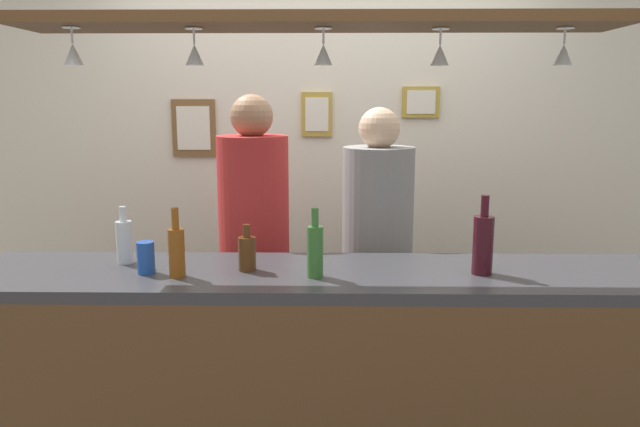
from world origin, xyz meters
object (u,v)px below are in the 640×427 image
person_right_grey_shirt (377,245)px  bottle_beer_amber_tall (177,251)px  picture_frame_upper_small (421,102)px  bottle_beer_green_import (315,250)px  bottle_soda_clear (124,241)px  person_middle_red_shirt (254,237)px  picture_frame_crest (317,114)px  picture_frame_caricature (194,128)px  drink_can (146,258)px  bottle_wine_dark_red (483,243)px  bottle_beer_brown_stubby (247,252)px

person_right_grey_shirt → bottle_beer_amber_tall: (-0.79, -0.71, 0.15)m
picture_frame_upper_small → bottle_beer_amber_tall: bearing=-126.3°
bottle_beer_green_import → bottle_soda_clear: size_ratio=1.13×
person_middle_red_shirt → picture_frame_crest: size_ratio=6.61×
bottle_soda_clear → picture_frame_caricature: size_ratio=0.68×
person_middle_red_shirt → bottle_soda_clear: (-0.45, -0.52, 0.10)m
bottle_beer_amber_tall → drink_can: 0.14m
bottle_soda_clear → picture_frame_crest: 1.57m
picture_frame_caricature → picture_frame_upper_small: size_ratio=1.55×
person_right_grey_shirt → picture_frame_upper_small: picture_frame_upper_small is taller
bottle_wine_dark_red → bottle_beer_green_import: size_ratio=1.15×
bottle_wine_dark_red → picture_frame_crest: size_ratio=1.15×
person_right_grey_shirt → bottle_beer_brown_stubby: person_right_grey_shirt is taller
drink_can → person_right_grey_shirt: bearing=35.9°
bottle_wine_dark_red → picture_frame_caricature: 2.03m
person_right_grey_shirt → drink_can: bearing=-144.1°
drink_can → bottle_soda_clear: bearing=131.5°
bottle_beer_brown_stubby → picture_frame_caricature: bearing=109.7°
person_middle_red_shirt → bottle_beer_green_import: (0.31, -0.70, 0.11)m
bottle_soda_clear → drink_can: size_ratio=1.89×
bottle_wine_dark_red → picture_frame_caricature: size_ratio=0.88×
bottle_beer_brown_stubby → picture_frame_upper_small: (0.85, 1.40, 0.56)m
bottle_beer_amber_tall → picture_frame_crest: picture_frame_crest is taller
picture_frame_crest → bottle_wine_dark_red: bearing=-65.6°
bottle_beer_brown_stubby → drink_can: 0.38m
picture_frame_caricature → person_middle_red_shirt: bearing=-60.1°
person_middle_red_shirt → picture_frame_crest: 1.01m
bottle_beer_brown_stubby → drink_can: (-0.38, -0.05, -0.01)m
bottle_soda_clear → bottle_beer_brown_stubby: bottle_soda_clear is taller
person_middle_red_shirt → picture_frame_caricature: (-0.45, 0.78, 0.49)m
bottle_wine_dark_red → bottle_beer_amber_tall: (-1.13, -0.06, -0.02)m
bottle_beer_amber_tall → bottle_beer_green_import: 0.51m
person_middle_red_shirt → bottle_soda_clear: person_middle_red_shirt is taller
bottle_wine_dark_red → picture_frame_caricature: (-1.39, 1.44, 0.36)m
drink_can → picture_frame_crest: (0.61, 1.45, 0.50)m
bottle_wine_dark_red → drink_can: size_ratio=2.46×
bottle_beer_amber_tall → picture_frame_crest: 1.64m
bottle_beer_amber_tall → bottle_beer_brown_stubby: size_ratio=1.44×
person_middle_red_shirt → bottle_wine_dark_red: bearing=-34.8°
bottle_wine_dark_red → bottle_soda_clear: (-1.39, 0.13, -0.03)m
picture_frame_upper_small → picture_frame_crest: size_ratio=0.85×
bottle_wine_dark_red → bottle_beer_amber_tall: 1.14m
bottle_soda_clear → bottle_beer_amber_tall: bearing=-36.2°
bottle_beer_amber_tall → picture_frame_caricature: (-0.26, 1.49, 0.38)m
bottle_soda_clear → picture_frame_caricature: picture_frame_caricature is taller
person_right_grey_shirt → picture_frame_crest: (-0.31, 0.78, 0.61)m
bottle_wine_dark_red → picture_frame_upper_small: (-0.04, 1.44, 0.51)m
person_middle_red_shirt → picture_frame_upper_small: size_ratio=7.82×
person_right_grey_shirt → picture_frame_caricature: picture_frame_caricature is taller
bottle_soda_clear → picture_frame_crest: bearing=60.5°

